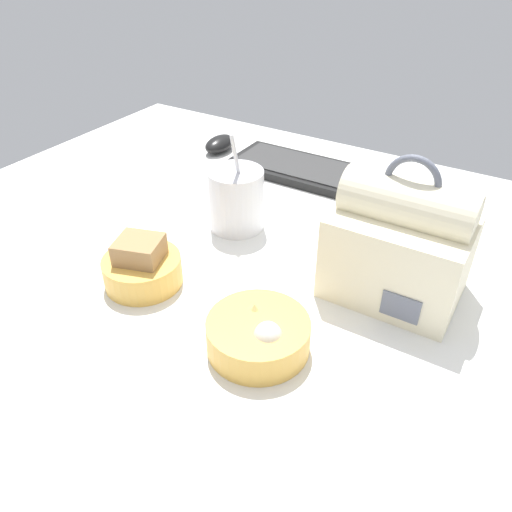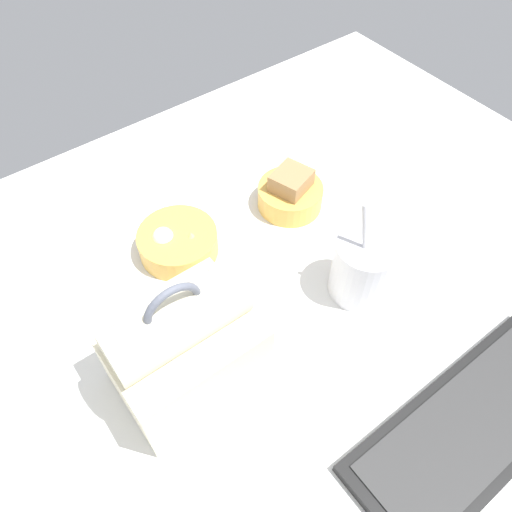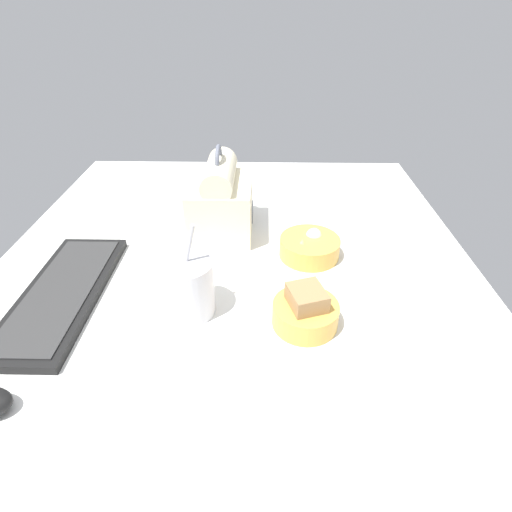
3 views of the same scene
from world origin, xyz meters
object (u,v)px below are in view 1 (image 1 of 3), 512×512
at_px(soup_cup, 236,198).
at_px(bento_bowl_sandwich, 142,267).
at_px(bento_bowl_snacks, 258,334).
at_px(computer_mouse, 220,144).
at_px(keyboard, 316,173).
at_px(lunch_bag, 400,245).

bearing_deg(soup_cup, bento_bowl_sandwich, -98.31).
xyz_separation_m(soup_cup, bento_bowl_sandwich, (-0.03, -0.22, -0.03)).
bearing_deg(bento_bowl_snacks, computer_mouse, 129.23).
relative_size(bento_bowl_sandwich, computer_mouse, 1.29).
relative_size(keyboard, lunch_bag, 1.74).
bearing_deg(soup_cup, bento_bowl_snacks, -51.56).
height_order(bento_bowl_sandwich, computer_mouse, bento_bowl_sandwich).
bearing_deg(keyboard, lunch_bag, -47.46).
bearing_deg(lunch_bag, soup_cup, 173.53).
height_order(bento_bowl_sandwich, bento_bowl_snacks, bento_bowl_sandwich).
bearing_deg(computer_mouse, soup_cup, -50.07).
height_order(soup_cup, computer_mouse, soup_cup).
bearing_deg(keyboard, bento_bowl_snacks, -72.43).
bearing_deg(bento_bowl_sandwich, bento_bowl_snacks, -6.97).
bearing_deg(computer_mouse, bento_bowl_snacks, -50.77).
relative_size(lunch_bag, bento_bowl_snacks, 1.62).
xyz_separation_m(bento_bowl_sandwich, computer_mouse, (-0.20, 0.50, -0.01)).
height_order(keyboard, computer_mouse, computer_mouse).
height_order(keyboard, soup_cup, soup_cup).
xyz_separation_m(keyboard, soup_cup, (-0.03, -0.27, 0.05)).
bearing_deg(lunch_bag, bento_bowl_sandwich, -151.62).
bearing_deg(computer_mouse, lunch_bag, -29.76).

